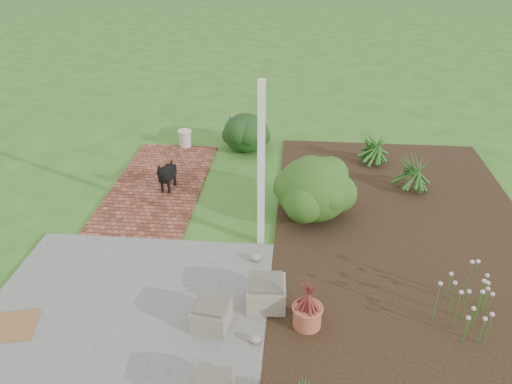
{
  "coord_description": "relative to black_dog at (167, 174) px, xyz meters",
  "views": [
    {
      "loc": [
        0.78,
        -6.1,
        4.31
      ],
      "look_at": [
        0.2,
        0.4,
        0.7
      ],
      "focal_mm": 35.0,
      "sensor_mm": 36.0,
      "label": 1
    }
  ],
  "objects": [
    {
      "name": "ground",
      "position": [
        1.48,
        -1.53,
        -0.36
      ],
      "size": [
        80.0,
        80.0,
        0.0
      ],
      "primitive_type": "plane",
      "color": "#2D641F",
      "rests_on": "ground"
    },
    {
      "name": "concrete_patio",
      "position": [
        0.23,
        -3.28,
        -0.34
      ],
      "size": [
        3.5,
        3.5,
        0.04
      ],
      "primitive_type": "cube",
      "color": "slate",
      "rests_on": "ground"
    },
    {
      "name": "brick_path",
      "position": [
        -0.22,
        0.22,
        -0.34
      ],
      "size": [
        1.6,
        3.5,
        0.04
      ],
      "primitive_type": "cube",
      "color": "#5B2C1C",
      "rests_on": "ground"
    },
    {
      "name": "garden_bed",
      "position": [
        3.98,
        -1.03,
        -0.34
      ],
      "size": [
        4.0,
        7.0,
        0.03
      ],
      "primitive_type": "cube",
      "color": "black",
      "rests_on": "ground"
    },
    {
      "name": "veranda_post",
      "position": [
        1.78,
        -1.43,
        0.89
      ],
      "size": [
        0.1,
        0.1,
        2.5
      ],
      "primitive_type": "cube",
      "color": "white",
      "rests_on": "ground"
    },
    {
      "name": "stone_trough_mid",
      "position": [
        1.96,
        -2.83,
        -0.16
      ],
      "size": [
        0.5,
        0.5,
        0.32
      ],
      "primitive_type": "cube",
      "rotation": [
        0.0,
        0.0,
        0.05
      ],
      "color": "#766759",
      "rests_on": "concrete_patio"
    },
    {
      "name": "stone_trough_far",
      "position": [
        1.34,
        -3.25,
        -0.18
      ],
      "size": [
        0.47,
        0.47,
        0.28
      ],
      "primitive_type": "cube",
      "rotation": [
        0.0,
        0.0,
        -0.14
      ],
      "color": "#716D56",
      "rests_on": "concrete_patio"
    },
    {
      "name": "coir_doormat",
      "position": [
        -1.14,
        -3.53,
        -0.31
      ],
      "size": [
        0.89,
        0.68,
        0.02
      ],
      "primitive_type": "cube",
      "rotation": [
        0.0,
        0.0,
        0.24
      ],
      "color": "brown",
      "rests_on": "concrete_patio"
    },
    {
      "name": "black_dog",
      "position": [
        0.0,
        0.0,
        0.0
      ],
      "size": [
        0.23,
        0.62,
        0.53
      ],
      "rotation": [
        0.0,
        0.0,
        -0.12
      ],
      "color": "black",
      "rests_on": "brick_path"
    },
    {
      "name": "cream_ceramic_urn",
      "position": [
        -0.1,
        1.95,
        -0.15
      ],
      "size": [
        0.26,
        0.26,
        0.34
      ],
      "primitive_type": "cylinder",
      "rotation": [
        0.0,
        0.0,
        0.02
      ],
      "color": "beige",
      "rests_on": "brick_path"
    },
    {
      "name": "evergreen_shrub",
      "position": [
        2.55,
        -0.61,
        0.18
      ],
      "size": [
        1.27,
        1.27,
        1.02
      ],
      "primitive_type": "ellipsoid",
      "rotation": [
        0.0,
        0.0,
        -0.06
      ],
      "color": "#1A3E10",
      "rests_on": "garden_bed"
    },
    {
      "name": "agapanthus_clump_back",
      "position": [
        4.3,
        0.4,
        0.08
      ],
      "size": [
        1.19,
        1.19,
        0.81
      ],
      "primitive_type": null,
      "rotation": [
        0.0,
        0.0,
        -0.43
      ],
      "color": "#114310",
      "rests_on": "garden_bed"
    },
    {
      "name": "agapanthus_clump_front",
      "position": [
        3.75,
        1.48,
        0.04
      ],
      "size": [
        1.06,
        1.06,
        0.74
      ],
      "primitive_type": null,
      "rotation": [
        0.0,
        0.0,
        0.34
      ],
      "color": "#134116",
      "rests_on": "garden_bed"
    },
    {
      "name": "pink_flower_patch",
      "position": [
        4.28,
        -2.86,
        -0.03
      ],
      "size": [
        1.22,
        1.22,
        0.6
      ],
      "primitive_type": null,
      "rotation": [
        0.0,
        0.0,
        -0.38
      ],
      "color": "#113D0F",
      "rests_on": "garden_bed"
    },
    {
      "name": "terracotta_pot_bronze",
      "position": [
        2.46,
        -3.15,
        -0.19
      ],
      "size": [
        0.42,
        0.42,
        0.27
      ],
      "primitive_type": "cylinder",
      "rotation": [
        0.0,
        0.0,
        -0.27
      ],
      "color": "#AE5A3B",
      "rests_on": "garden_bed"
    },
    {
      "name": "purple_flowering_bush",
      "position": [
        1.19,
        1.96,
        0.04
      ],
      "size": [
        1.11,
        1.11,
        0.8
      ],
      "primitive_type": "ellipsoid",
      "rotation": [
        0.0,
        0.0,
        -0.21
      ],
      "color": "black",
      "rests_on": "ground"
    }
  ]
}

